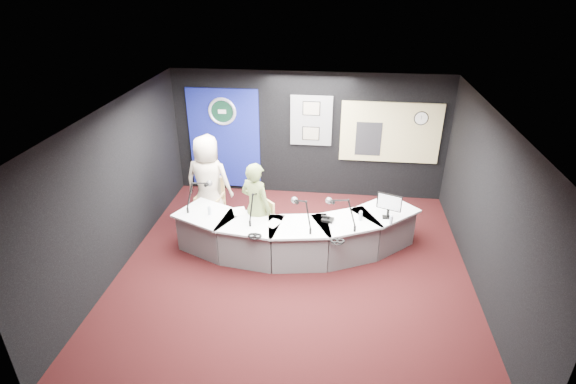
# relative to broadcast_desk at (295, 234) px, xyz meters

# --- Properties ---
(ground) EXTENTS (6.00, 6.00, 0.00)m
(ground) POSITION_rel_broadcast_desk_xyz_m (0.05, -0.55, -0.38)
(ground) COLOR black
(ground) RESTS_ON ground
(ceiling) EXTENTS (6.00, 6.00, 0.02)m
(ceiling) POSITION_rel_broadcast_desk_xyz_m (0.05, -0.55, 2.42)
(ceiling) COLOR silver
(ceiling) RESTS_ON ground
(wall_back) EXTENTS (6.00, 0.02, 2.80)m
(wall_back) POSITION_rel_broadcast_desk_xyz_m (0.05, 2.45, 1.02)
(wall_back) COLOR black
(wall_back) RESTS_ON ground
(wall_front) EXTENTS (6.00, 0.02, 2.80)m
(wall_front) POSITION_rel_broadcast_desk_xyz_m (0.05, -3.55, 1.02)
(wall_front) COLOR black
(wall_front) RESTS_ON ground
(wall_left) EXTENTS (0.02, 6.00, 2.80)m
(wall_left) POSITION_rel_broadcast_desk_xyz_m (-2.95, -0.55, 1.02)
(wall_left) COLOR black
(wall_left) RESTS_ON ground
(wall_right) EXTENTS (0.02, 6.00, 2.80)m
(wall_right) POSITION_rel_broadcast_desk_xyz_m (3.05, -0.55, 1.02)
(wall_right) COLOR black
(wall_right) RESTS_ON ground
(broadcast_desk) EXTENTS (4.50, 1.90, 0.75)m
(broadcast_desk) POSITION_rel_broadcast_desk_xyz_m (0.00, 0.00, 0.00)
(broadcast_desk) COLOR silver
(broadcast_desk) RESTS_ON ground
(backdrop_panel) EXTENTS (1.60, 0.05, 2.30)m
(backdrop_panel) POSITION_rel_broadcast_desk_xyz_m (-1.85, 2.42, 0.88)
(backdrop_panel) COLOR navy
(backdrop_panel) RESTS_ON wall_back
(agency_seal) EXTENTS (0.63, 0.07, 0.63)m
(agency_seal) POSITION_rel_broadcast_desk_xyz_m (-1.85, 2.38, 1.52)
(agency_seal) COLOR silver
(agency_seal) RESTS_ON backdrop_panel
(seal_center) EXTENTS (0.48, 0.01, 0.48)m
(seal_center) POSITION_rel_broadcast_desk_xyz_m (-1.85, 2.38, 1.52)
(seal_center) COLOR #0D301F
(seal_center) RESTS_ON backdrop_panel
(pinboard) EXTENTS (0.90, 0.04, 1.10)m
(pinboard) POSITION_rel_broadcast_desk_xyz_m (0.10, 2.42, 1.38)
(pinboard) COLOR slate
(pinboard) RESTS_ON wall_back
(framed_photo_upper) EXTENTS (0.34, 0.02, 0.27)m
(framed_photo_upper) POSITION_rel_broadcast_desk_xyz_m (0.10, 2.39, 1.65)
(framed_photo_upper) COLOR gray
(framed_photo_upper) RESTS_ON pinboard
(framed_photo_lower) EXTENTS (0.34, 0.02, 0.27)m
(framed_photo_lower) POSITION_rel_broadcast_desk_xyz_m (0.10, 2.39, 1.09)
(framed_photo_lower) COLOR gray
(framed_photo_lower) RESTS_ON pinboard
(booth_window_frame) EXTENTS (2.12, 0.06, 1.32)m
(booth_window_frame) POSITION_rel_broadcast_desk_xyz_m (1.80, 2.42, 1.18)
(booth_window_frame) COLOR #CCBE7F
(booth_window_frame) RESTS_ON wall_back
(booth_glow) EXTENTS (2.00, 0.02, 1.20)m
(booth_glow) POSITION_rel_broadcast_desk_xyz_m (1.80, 2.41, 1.18)
(booth_glow) COLOR beige
(booth_glow) RESTS_ON booth_window_frame
(equipment_rack) EXTENTS (0.55, 0.02, 0.75)m
(equipment_rack) POSITION_rel_broadcast_desk_xyz_m (1.35, 2.39, 1.03)
(equipment_rack) COLOR black
(equipment_rack) RESTS_ON booth_window_frame
(wall_clock) EXTENTS (0.28, 0.01, 0.28)m
(wall_clock) POSITION_rel_broadcast_desk_xyz_m (2.40, 2.39, 1.52)
(wall_clock) COLOR white
(wall_clock) RESTS_ON booth_window_frame
(armchair_left) EXTENTS (0.63, 0.63, 1.01)m
(armchair_left) POSITION_rel_broadcast_desk_xyz_m (-1.80, 0.81, 0.13)
(armchair_left) COLOR tan
(armchair_left) RESTS_ON ground
(armchair_right) EXTENTS (0.73, 0.73, 0.92)m
(armchair_right) POSITION_rel_broadcast_desk_xyz_m (-0.70, 0.05, 0.08)
(armchair_right) COLOR tan
(armchair_right) RESTS_ON ground
(draped_jacket) EXTENTS (0.51, 0.16, 0.70)m
(draped_jacket) POSITION_rel_broadcast_desk_xyz_m (-1.85, 1.06, 0.24)
(draped_jacket) COLOR slate
(draped_jacket) RESTS_ON armchair_left
(person_man) EXTENTS (0.97, 0.67, 1.90)m
(person_man) POSITION_rel_broadcast_desk_xyz_m (-1.80, 0.81, 0.58)
(person_man) COLOR beige
(person_man) RESTS_ON ground
(person_woman) EXTENTS (0.75, 0.66, 1.72)m
(person_woman) POSITION_rel_broadcast_desk_xyz_m (-0.70, 0.05, 0.49)
(person_woman) COLOR olive
(person_woman) RESTS_ON ground
(computer_monitor) EXTENTS (0.42, 0.19, 0.30)m
(computer_monitor) POSITION_rel_broadcast_desk_xyz_m (1.64, 0.14, 0.70)
(computer_monitor) COLOR black
(computer_monitor) RESTS_ON broadcast_desk
(desk_phone) EXTENTS (0.23, 0.20, 0.05)m
(desk_phone) POSITION_rel_broadcast_desk_xyz_m (0.59, -0.10, 0.40)
(desk_phone) COLOR black
(desk_phone) RESTS_ON broadcast_desk
(headphones_near) EXTENTS (0.23, 0.23, 0.04)m
(headphones_near) POSITION_rel_broadcast_desk_xyz_m (0.77, -0.75, 0.39)
(headphones_near) COLOR black
(headphones_near) RESTS_ON broadcast_desk
(headphones_far) EXTENTS (0.22, 0.22, 0.04)m
(headphones_far) POSITION_rel_broadcast_desk_xyz_m (-0.58, -0.75, 0.39)
(headphones_far) COLOR black
(headphones_far) RESTS_ON broadcast_desk
(paper_stack) EXTENTS (0.32, 0.38, 0.00)m
(paper_stack) POSITION_rel_broadcast_desk_xyz_m (-1.02, 0.06, 0.38)
(paper_stack) COLOR white
(paper_stack) RESTS_ON broadcast_desk
(notepad) EXTENTS (0.31, 0.35, 0.00)m
(notepad) POSITION_rel_broadcast_desk_xyz_m (-0.34, -0.29, 0.38)
(notepad) COLOR white
(notepad) RESTS_ON broadcast_desk
(boom_mic_a) EXTENTS (0.39, 0.68, 0.60)m
(boom_mic_a) POSITION_rel_broadcast_desk_xyz_m (-1.80, 0.18, 0.68)
(boom_mic_a) COLOR black
(boom_mic_a) RESTS_ON broadcast_desk
(boom_mic_b) EXTENTS (0.23, 0.73, 0.60)m
(boom_mic_b) POSITION_rel_broadcast_desk_xyz_m (-0.67, -0.12, 0.68)
(boom_mic_b) COLOR black
(boom_mic_b) RESTS_ON broadcast_desk
(boom_mic_c) EXTENTS (0.44, 0.65, 0.60)m
(boom_mic_c) POSITION_rel_broadcast_desk_xyz_m (0.16, -0.29, 0.68)
(boom_mic_c) COLOR black
(boom_mic_c) RESTS_ON broadcast_desk
(boom_mic_d) EXTENTS (0.58, 0.53, 0.60)m
(boom_mic_d) POSITION_rel_broadcast_desk_xyz_m (0.82, -0.18, 0.68)
(boom_mic_d) COLOR black
(boom_mic_d) RESTS_ON broadcast_desk
(water_bottles) EXTENTS (3.26, 0.18, 0.18)m
(water_bottles) POSITION_rel_broadcast_desk_xyz_m (0.08, -0.06, 0.46)
(water_bottles) COLOR silver
(water_bottles) RESTS_ON broadcast_desk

